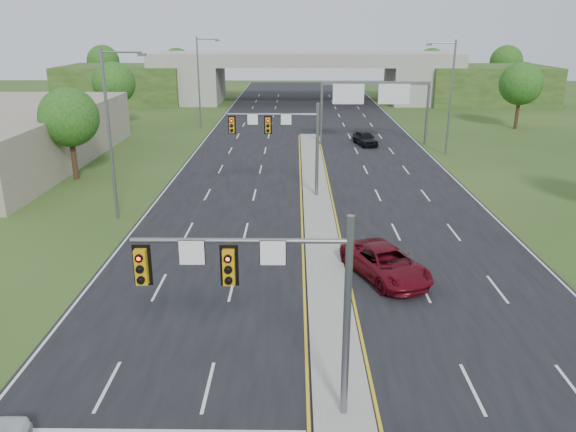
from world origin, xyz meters
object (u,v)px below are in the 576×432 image
at_px(overpass, 305,81).
at_px(car_far_c, 365,138).
at_px(signal_mast_near, 274,287).
at_px(sign_gantry, 374,95).
at_px(car_far_a, 386,263).
at_px(signal_mast_far, 286,135).

relative_size(overpass, car_far_c, 18.28).
distance_m(signal_mast_near, overpass, 80.11).
xyz_separation_m(sign_gantry, car_far_a, (-3.69, -34.15, -4.42)).
height_order(signal_mast_far, car_far_c, signal_mast_far).
height_order(signal_mast_near, sign_gantry, signal_mast_near).
height_order(sign_gantry, car_far_c, sign_gantry).
xyz_separation_m(signal_mast_far, sign_gantry, (8.95, 19.99, 0.51)).
bearing_deg(signal_mast_near, sign_gantry, 78.75).
bearing_deg(overpass, car_far_c, -80.51).
bearing_deg(car_far_a, signal_mast_near, -138.91).
height_order(signal_mast_near, car_far_a, signal_mast_near).
bearing_deg(sign_gantry, signal_mast_near, -101.25).
height_order(signal_mast_near, car_far_c, signal_mast_near).
xyz_separation_m(overpass, car_far_a, (3.00, -69.23, -2.74)).
bearing_deg(sign_gantry, car_far_c, -148.64).
bearing_deg(sign_gantry, signal_mast_far, -114.11).
relative_size(signal_mast_far, sign_gantry, 0.60).
relative_size(signal_mast_near, car_far_a, 1.22).
bearing_deg(overpass, car_far_a, -87.52).
xyz_separation_m(overpass, car_far_c, (5.94, -35.53, -2.79)).
bearing_deg(sign_gantry, overpass, 100.79).
relative_size(signal_mast_near, sign_gantry, 0.60).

